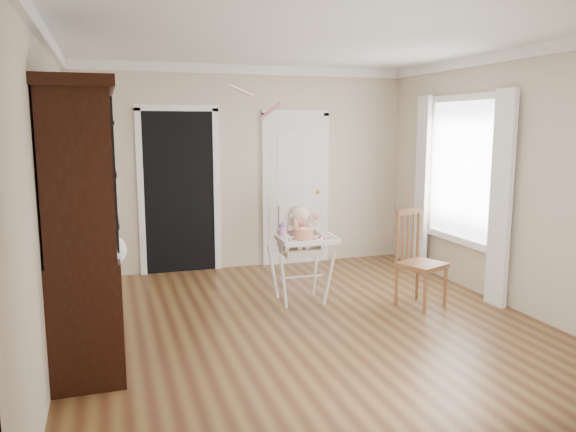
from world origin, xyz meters
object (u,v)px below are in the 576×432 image
object	(u,v)px
cake	(304,234)
china_cabinet	(84,226)
sippy_cup	(283,230)
high_chair	(301,242)
dining_chair	(419,262)

from	to	relation	value
cake	china_cabinet	distance (m)	2.26
sippy_cup	high_chair	bearing A→B (deg)	25.69
sippy_cup	china_cabinet	bearing A→B (deg)	-156.36
sippy_cup	china_cabinet	distance (m)	2.13
china_cabinet	dining_chair	xyz separation A→B (m)	(3.32, 0.43, -0.65)
china_cabinet	dining_chair	size ratio (longest dim) A/B	2.18
high_chair	dining_chair	distance (m)	1.28
sippy_cup	dining_chair	world-z (taller)	dining_chair
dining_chair	cake	bearing A→B (deg)	143.95
sippy_cup	dining_chair	bearing A→B (deg)	-16.47
high_chair	cake	distance (m)	0.28
high_chair	cake	size ratio (longest dim) A/B	4.39
sippy_cup	china_cabinet	xyz separation A→B (m)	(-1.93, -0.85, 0.30)
china_cabinet	dining_chair	distance (m)	3.41
sippy_cup	china_cabinet	world-z (taller)	china_cabinet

